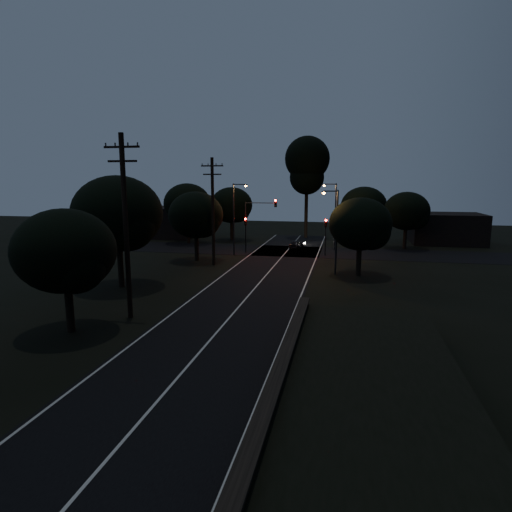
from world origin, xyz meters
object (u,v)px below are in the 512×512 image
at_px(signal_left, 246,228).
at_px(streetlight_b, 334,212).
at_px(signal_right, 326,230).
at_px(utility_pole_mid, 126,224).
at_px(streetlight_a, 235,214).
at_px(car, 297,244).
at_px(streetlight_c, 335,226).
at_px(signal_mast, 260,216).
at_px(utility_pole_far, 213,210).
at_px(tall_pine, 307,165).

distance_m(signal_left, streetlight_b, 10.84).
bearing_deg(signal_right, signal_left, 180.00).
bearing_deg(signal_left, utility_pole_mid, -93.21).
distance_m(signal_left, streetlight_a, 2.77).
xyz_separation_m(signal_right, streetlight_a, (-9.91, -1.99, 1.80)).
xyz_separation_m(utility_pole_mid, signal_left, (1.40, 24.99, -2.90)).
bearing_deg(utility_pole_mid, car, 76.74).
distance_m(utility_pole_mid, car, 30.47).
height_order(signal_right, streetlight_b, streetlight_b).
relative_size(streetlight_a, streetlight_b, 1.00).
distance_m(streetlight_a, car, 9.70).
bearing_deg(streetlight_b, streetlight_c, -87.86).
relative_size(utility_pole_mid, signal_mast, 1.76).
bearing_deg(car, signal_right, 142.77).
bearing_deg(signal_left, utility_pole_far, -99.94).
bearing_deg(car, signal_left, 49.17).
distance_m(signal_left, signal_mast, 2.26).
bearing_deg(signal_mast, car, 48.05).
relative_size(signal_right, streetlight_b, 0.51).
bearing_deg(signal_left, signal_mast, 0.13).
height_order(utility_pole_mid, car, utility_pole_mid).
relative_size(streetlight_b, car, 2.61).
bearing_deg(streetlight_c, car, 109.16).
bearing_deg(utility_pole_mid, streetlight_c, 51.74).
height_order(utility_pole_far, signal_right, utility_pole_far).
relative_size(utility_pole_mid, car, 3.59).
bearing_deg(streetlight_b, utility_pole_mid, -111.30).
distance_m(utility_pole_far, signal_left, 8.53).
distance_m(utility_pole_mid, utility_pole_far, 17.00).
xyz_separation_m(signal_left, streetlight_a, (-0.71, -1.99, 1.80)).
height_order(signal_right, car, signal_right).
xyz_separation_m(signal_mast, streetlight_b, (8.22, 4.01, 0.30)).
height_order(utility_pole_mid, utility_pole_far, utility_pole_mid).
distance_m(signal_left, signal_right, 9.20).
relative_size(signal_mast, car, 2.04).
bearing_deg(streetlight_a, utility_pole_far, -96.59).
xyz_separation_m(utility_pole_far, tall_pine, (7.00, 23.00, 5.08)).
bearing_deg(signal_right, streetlight_c, -82.98).
bearing_deg(signal_right, streetlight_a, -168.66).
relative_size(signal_left, car, 1.34).
distance_m(utility_pole_mid, streetlight_b, 31.15).
bearing_deg(signal_right, streetlight_b, 80.00).
relative_size(signal_right, signal_mast, 0.66).
distance_m(tall_pine, signal_right, 17.26).
height_order(streetlight_b, car, streetlight_b).
distance_m(streetlight_a, streetlight_c, 13.72).
height_order(streetlight_b, streetlight_c, streetlight_b).
height_order(utility_pole_far, car, utility_pole_far).
distance_m(signal_left, car, 7.31).
xyz_separation_m(utility_pole_far, streetlight_a, (0.69, 6.00, -0.85)).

